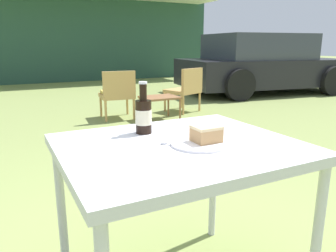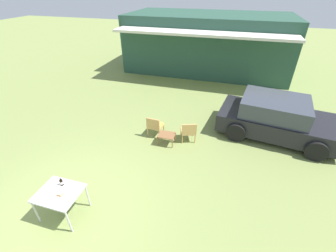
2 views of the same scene
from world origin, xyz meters
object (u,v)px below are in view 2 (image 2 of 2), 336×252
at_px(parked_car, 276,118).
at_px(wicker_chair_plain, 189,131).
at_px(cola_bottle_near, 61,182).
at_px(cake_on_plate, 59,194).
at_px(wicker_chair_cushioned, 155,125).
at_px(garden_side_table, 167,136).
at_px(patio_table, 59,194).

relative_size(parked_car, wicker_chair_plain, 5.52).
height_order(parked_car, cola_bottle_near, parked_car).
relative_size(parked_car, cake_on_plate, 17.58).
xyz_separation_m(wicker_chair_plain, cola_bottle_near, (-2.25, -3.48, 0.40)).
distance_m(parked_car, wicker_chair_plain, 3.12).
bearing_deg(wicker_chair_cushioned, garden_side_table, 151.36).
bearing_deg(wicker_chair_plain, parked_car, -175.21).
bearing_deg(parked_car, patio_table, -126.93).
xyz_separation_m(parked_car, patio_table, (-5.01, -4.98, 0.01)).
relative_size(wicker_chair_cushioned, wicker_chair_plain, 1.00).
bearing_deg(cola_bottle_near, wicker_chair_plain, 57.15).
bearing_deg(wicker_chair_cushioned, cake_on_plate, 82.66).
height_order(wicker_chair_cushioned, cake_on_plate, cake_on_plate).
distance_m(parked_car, wicker_chair_cushioned, 4.25).
bearing_deg(wicker_chair_plain, cake_on_plate, 41.13).
height_order(parked_car, cake_on_plate, parked_car).
bearing_deg(wicker_chair_plain, wicker_chair_cushioned, -20.35).
xyz_separation_m(garden_side_table, cake_on_plate, (-1.44, -3.39, 0.44)).
xyz_separation_m(wicker_chair_plain, cake_on_plate, (-2.10, -3.75, 0.34)).
distance_m(wicker_chair_cushioned, cola_bottle_near, 3.67).
xyz_separation_m(parked_car, wicker_chair_plain, (-2.83, -1.28, -0.25)).
xyz_separation_m(patio_table, cola_bottle_near, (-0.07, 0.21, 0.15)).
distance_m(parked_car, cake_on_plate, 7.05).
distance_m(wicker_chair_plain, cake_on_plate, 4.32).
height_order(wicker_chair_plain, patio_table, wicker_chair_plain).
xyz_separation_m(cake_on_plate, cola_bottle_near, (-0.14, 0.27, 0.06)).
bearing_deg(parked_car, cola_bottle_near, -128.55).
distance_m(patio_table, cake_on_plate, 0.13).
bearing_deg(wicker_chair_cushioned, patio_table, 81.33).
relative_size(wicker_chair_plain, garden_side_table, 1.37).
distance_m(wicker_chair_cushioned, cake_on_plate, 3.89).
xyz_separation_m(parked_car, cola_bottle_near, (-5.08, -4.76, 0.16)).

